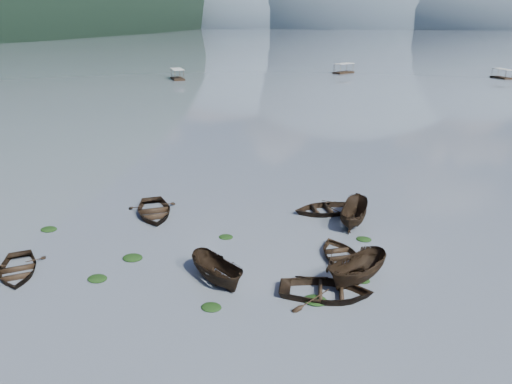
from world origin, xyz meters
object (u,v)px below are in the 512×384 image
(pontoon_left, at_px, (178,79))
(rowboat_0, at_px, (18,273))
(rowboat_3, at_px, (341,258))
(pontoon_centre, at_px, (343,73))

(pontoon_left, bearing_deg, rowboat_0, -105.66)
(rowboat_0, xyz_separation_m, rowboat_3, (17.36, 6.60, 0.00))
(pontoon_left, xyz_separation_m, pontoon_centre, (36.52, 24.02, 0.00))
(pontoon_left, bearing_deg, pontoon_centre, -1.08)
(rowboat_0, height_order, pontoon_centre, pontoon_centre)
(pontoon_left, height_order, pontoon_centre, pontoon_centre)
(pontoon_centre, bearing_deg, rowboat_3, -52.59)
(rowboat_0, bearing_deg, rowboat_3, -16.94)
(pontoon_centre, bearing_deg, rowboat_0, -62.16)
(rowboat_0, relative_size, pontoon_left, 0.70)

